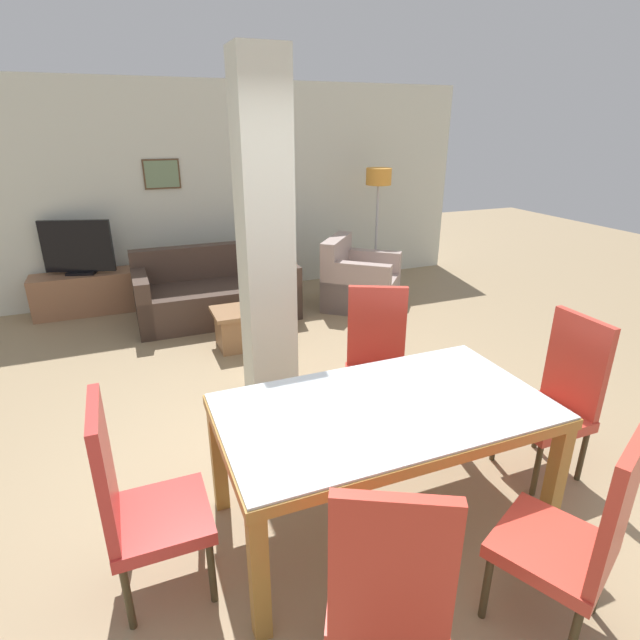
{
  "coord_description": "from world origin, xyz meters",
  "views": [
    {
      "loc": [
        -1.2,
        -2.03,
        2.19
      ],
      "look_at": [
        0.0,
        0.94,
        0.92
      ],
      "focal_mm": 28.0,
      "sensor_mm": 36.0,
      "label": 1
    }
  ],
  "objects": [
    {
      "name": "tv_screen",
      "position": [
        -1.69,
        4.41,
        0.81
      ],
      "size": [
        0.79,
        0.29,
        0.64
      ],
      "rotation": [
        0.0,
        0.0,
        2.84
      ],
      "color": "black",
      "rests_on": "tv_stand"
    },
    {
      "name": "ground_plane",
      "position": [
        0.0,
        0.0,
        0.0
      ],
      "size": [
        18.0,
        18.0,
        0.0
      ],
      "primitive_type": "plane",
      "color": "#9C835F"
    },
    {
      "name": "back_wall",
      "position": [
        -0.0,
        4.69,
        1.35
      ],
      "size": [
        7.2,
        0.09,
        2.7
      ],
      "color": "silver",
      "rests_on": "ground_plane"
    },
    {
      "name": "dining_table",
      "position": [
        0.0,
        0.0,
        0.62
      ],
      "size": [
        1.79,
        0.99,
        0.77
      ],
      "color": "#A77833",
      "rests_on": "ground_plane"
    },
    {
      "name": "bottle",
      "position": [
        -0.13,
        2.63,
        0.49
      ],
      "size": [
        0.08,
        0.08,
        0.22
      ],
      "color": "#4C2D14",
      "rests_on": "coffee_table"
    },
    {
      "name": "dining_chair_head_left",
      "position": [
        -1.3,
        0.0,
        0.56
      ],
      "size": [
        0.46,
        0.46,
        1.08
      ],
      "rotation": [
        0.0,
        0.0,
        -1.57
      ],
      "color": "red",
      "rests_on": "ground_plane"
    },
    {
      "name": "dining_chair_near_right",
      "position": [
        0.44,
        -0.93,
        0.56
      ],
      "size": [
        0.61,
        0.61,
        1.08
      ],
      "rotation": [
        0.0,
        0.0,
        0.45
      ],
      "color": "#C83F31",
      "rests_on": "ground_plane"
    },
    {
      "name": "dining_chair_far_right",
      "position": [
        0.44,
        0.92,
        0.56
      ],
      "size": [
        0.61,
        0.61,
        1.08
      ],
      "rotation": [
        0.0,
        0.0,
        2.69
      ],
      "color": "red",
      "rests_on": "ground_plane"
    },
    {
      "name": "coffee_table",
      "position": [
        -0.15,
        2.72,
        0.21
      ],
      "size": [
        0.6,
        0.48,
        0.41
      ],
      "color": "#936741",
      "rests_on": "ground_plane"
    },
    {
      "name": "sofa",
      "position": [
        -0.23,
        3.68,
        0.28
      ],
      "size": [
        1.84,
        0.89,
        0.82
      ],
      "rotation": [
        0.0,
        0.0,
        3.14
      ],
      "color": "#45332A",
      "rests_on": "ground_plane"
    },
    {
      "name": "dining_chair_head_right",
      "position": [
        1.28,
        0.0,
        0.56
      ],
      "size": [
        0.46,
        0.46,
        1.08
      ],
      "rotation": [
        0.0,
        0.0,
        1.57
      ],
      "color": "#C63D2F",
      "rests_on": "ground_plane"
    },
    {
      "name": "armchair",
      "position": [
        1.5,
        3.37,
        0.3
      ],
      "size": [
        1.17,
        1.16,
        0.87
      ],
      "rotation": [
        0.0,
        0.0,
        4.01
      ],
      "color": "#AB948B",
      "rests_on": "ground_plane"
    },
    {
      "name": "floor_lamp",
      "position": [
        2.13,
        4.11,
        1.37
      ],
      "size": [
        0.34,
        0.34,
        1.63
      ],
      "color": "#B7B7BC",
      "rests_on": "ground_plane"
    },
    {
      "name": "tv_stand",
      "position": [
        -1.69,
        4.41,
        0.25
      ],
      "size": [
        1.19,
        0.4,
        0.5
      ],
      "color": "#996746",
      "rests_on": "ground_plane"
    },
    {
      "name": "divider_pillar",
      "position": [
        -0.15,
        1.71,
        1.35
      ],
      "size": [
        0.39,
        0.36,
        2.7
      ],
      "color": "silver",
      "rests_on": "ground_plane"
    },
    {
      "name": "dining_chair_near_left",
      "position": [
        -0.45,
        -0.85,
        0.56
      ],
      "size": [
        0.62,
        0.62,
        1.08
      ],
      "rotation": [
        0.0,
        0.0,
        -0.48
      ],
      "color": "red",
      "rests_on": "ground_plane"
    }
  ]
}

